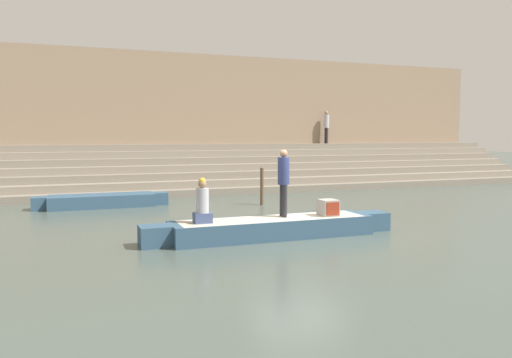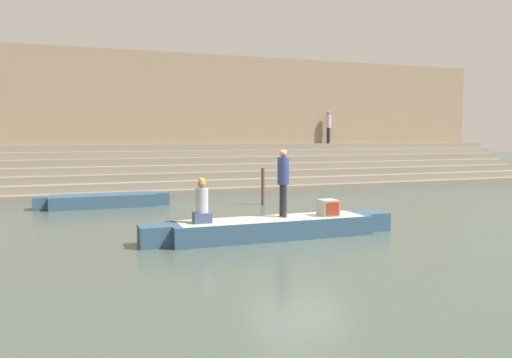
{
  "view_description": "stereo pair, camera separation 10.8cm",
  "coord_description": "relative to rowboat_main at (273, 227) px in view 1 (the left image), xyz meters",
  "views": [
    {
      "loc": [
        -5.66,
        -11.85,
        2.57
      ],
      "look_at": [
        -0.89,
        0.86,
        1.39
      ],
      "focal_mm": 35.0,
      "sensor_mm": 36.0,
      "label": 1
    },
    {
      "loc": [
        -5.56,
        -11.89,
        2.57
      ],
      "look_at": [
        -0.89,
        0.86,
        1.39
      ],
      "focal_mm": 35.0,
      "sensor_mm": 36.0,
      "label": 2
    }
  ],
  "objects": [
    {
      "name": "ground_plane",
      "position": [
        0.9,
        0.34,
        -0.26
      ],
      "size": [
        120.0,
        120.0,
        0.0
      ],
      "primitive_type": "plane",
      "color": "#47544C"
    },
    {
      "name": "mooring_post",
      "position": [
        1.91,
        5.65,
        0.43
      ],
      "size": [
        0.13,
        0.13,
        1.38
      ],
      "primitive_type": "cylinder",
      "color": "brown",
      "rests_on": "ground"
    },
    {
      "name": "person_standing",
      "position": [
        0.36,
        0.14,
        1.24
      ],
      "size": [
        0.3,
        0.3,
        1.73
      ],
      "rotation": [
        0.0,
        0.0,
        0.26
      ],
      "color": "#28282D",
      "rests_on": "rowboat_main"
    },
    {
      "name": "moored_boat_shore",
      "position": [
        -3.71,
        7.14,
        -0.02
      ],
      "size": [
        4.68,
        1.19,
        0.45
      ],
      "rotation": [
        0.0,
        0.0,
        -0.03
      ],
      "color": "#33516B",
      "rests_on": "ground"
    },
    {
      "name": "rowboat_main",
      "position": [
        0.0,
        0.0,
        0.0
      ],
      "size": [
        6.64,
        1.29,
        0.49
      ],
      "rotation": [
        0.0,
        0.0,
        0.04
      ],
      "color": "#33516B",
      "rests_on": "ground"
    },
    {
      "name": "person_rowing",
      "position": [
        -1.82,
        -0.02,
        0.68
      ],
      "size": [
        0.42,
        0.33,
        1.09
      ],
      "rotation": [
        0.0,
        0.0,
        -0.28
      ],
      "color": "#3D4C75",
      "rests_on": "rowboat_main"
    },
    {
      "name": "ghat_steps",
      "position": [
        0.9,
        11.63,
        0.51
      ],
      "size": [
        36.0,
        4.39,
        2.14
      ],
      "color": "gray",
      "rests_on": "ground"
    },
    {
      "name": "person_on_steps",
      "position": [
        8.51,
        12.88,
        2.93
      ],
      "size": [
        0.28,
        0.28,
        1.77
      ],
      "rotation": [
        0.0,
        0.0,
        5.96
      ],
      "color": "#28282D",
      "rests_on": "ghat_steps"
    },
    {
      "name": "back_wall",
      "position": [
        0.9,
        13.79,
        3.04
      ],
      "size": [
        34.2,
        1.28,
        6.66
      ],
      "color": "#937A60",
      "rests_on": "ground"
    },
    {
      "name": "tv_set",
      "position": [
        1.53,
        -0.11,
        0.44
      ],
      "size": [
        0.45,
        0.48,
        0.42
      ],
      "rotation": [
        0.0,
        0.0,
        0.06
      ],
      "color": "#9E998E",
      "rests_on": "rowboat_main"
    }
  ]
}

